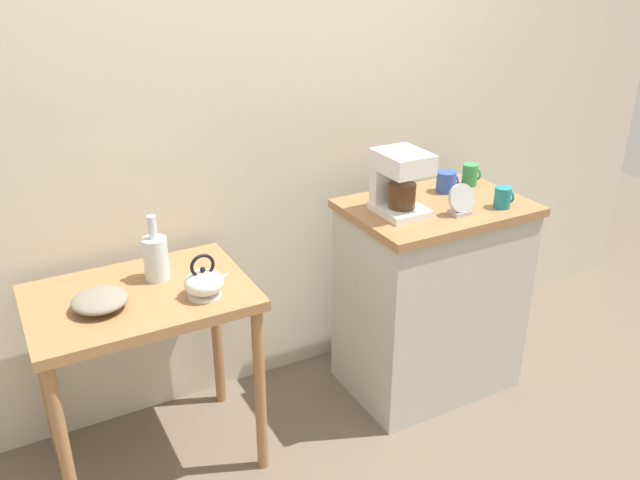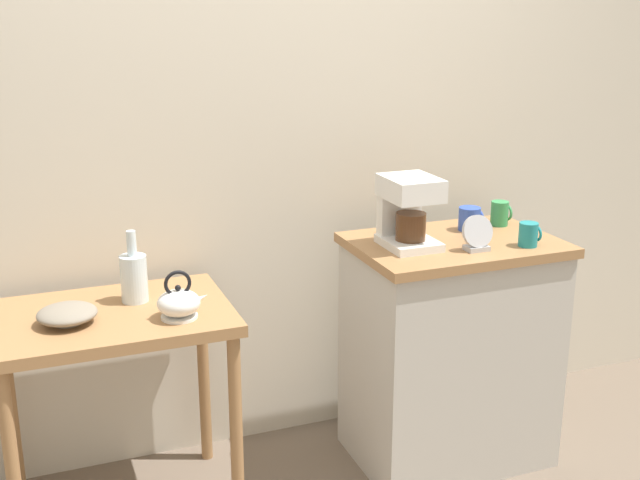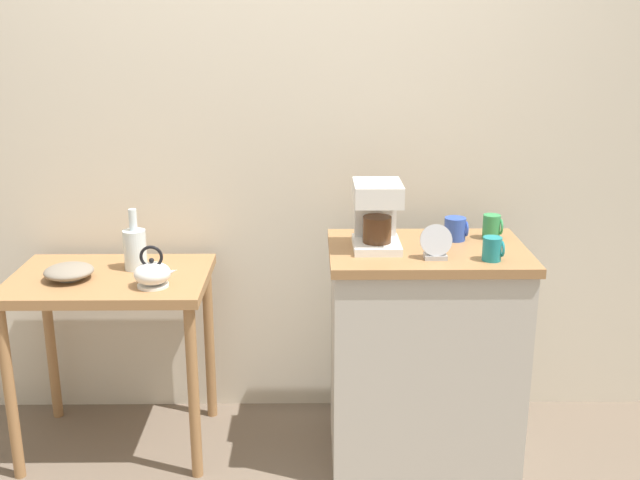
% 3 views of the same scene
% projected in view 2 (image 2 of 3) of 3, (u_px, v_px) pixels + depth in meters
% --- Properties ---
extents(back_wall, '(4.40, 0.10, 2.80)m').
position_uv_depth(back_wall, '(292.00, 98.00, 3.12)').
color(back_wall, beige).
rests_on(back_wall, ground_plane).
extents(wooden_table, '(0.79, 0.55, 0.76)m').
position_uv_depth(wooden_table, '(114.00, 343.00, 2.71)').
color(wooden_table, '#9E7044').
rests_on(wooden_table, ground_plane).
extents(kitchen_counter, '(0.76, 0.53, 0.90)m').
position_uv_depth(kitchen_counter, '(450.00, 350.00, 3.14)').
color(kitchen_counter, '#BCB7AD').
rests_on(kitchen_counter, ground_plane).
extents(bowl_stoneware, '(0.19, 0.19, 0.06)m').
position_uv_depth(bowl_stoneware, '(67.00, 314.00, 2.58)').
color(bowl_stoneware, gray).
rests_on(bowl_stoneware, wooden_table).
extents(teakettle, '(0.17, 0.14, 0.16)m').
position_uv_depth(teakettle, '(179.00, 303.00, 2.62)').
color(teakettle, white).
rests_on(teakettle, wooden_table).
extents(glass_carafe_vase, '(0.09, 0.09, 0.25)m').
position_uv_depth(glass_carafe_vase, '(134.00, 276.00, 2.76)').
color(glass_carafe_vase, silver).
rests_on(glass_carafe_vase, wooden_table).
extents(coffee_maker, '(0.18, 0.22, 0.26)m').
position_uv_depth(coffee_maker, '(407.00, 208.00, 2.91)').
color(coffee_maker, white).
rests_on(coffee_maker, kitchen_counter).
extents(mug_blue, '(0.09, 0.09, 0.09)m').
position_uv_depth(mug_blue, '(470.00, 219.00, 3.13)').
color(mug_blue, '#2D4CAD').
rests_on(mug_blue, kitchen_counter).
extents(mug_tall_green, '(0.08, 0.07, 0.10)m').
position_uv_depth(mug_tall_green, '(500.00, 213.00, 3.20)').
color(mug_tall_green, '#338C4C').
rests_on(mug_tall_green, kitchen_counter).
extents(mug_dark_teal, '(0.08, 0.07, 0.09)m').
position_uv_depth(mug_dark_teal, '(529.00, 234.00, 2.93)').
color(mug_dark_teal, teal).
rests_on(mug_dark_teal, kitchen_counter).
extents(table_clock, '(0.12, 0.06, 0.13)m').
position_uv_depth(table_clock, '(477.00, 235.00, 2.87)').
color(table_clock, '#B2B5BA').
rests_on(table_clock, kitchen_counter).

